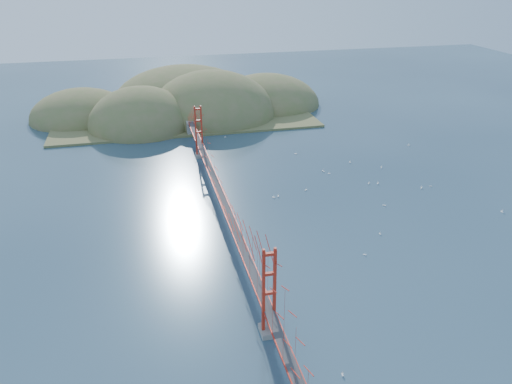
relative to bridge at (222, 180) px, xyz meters
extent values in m
plane|color=#283F50|center=(0.00, -0.18, -7.01)|extent=(320.00, 320.00, 0.00)
cube|color=gray|center=(0.00, -30.18, -6.66)|extent=(2.00, 2.40, 0.70)
cube|color=gray|center=(0.00, 29.82, -6.66)|extent=(2.00, 2.40, 0.70)
cube|color=#B12113|center=(0.00, -0.18, -3.71)|extent=(1.40, 92.00, 0.16)
cube|color=#B12113|center=(0.00, -0.18, -3.91)|extent=(1.33, 92.00, 0.24)
cube|color=#38383A|center=(0.00, -0.18, -3.61)|extent=(1.19, 92.00, 0.03)
cube|color=gray|center=(0.00, 45.82, -5.36)|extent=(2.20, 2.60, 3.30)
cube|color=olive|center=(0.00, 63.82, -6.76)|extent=(70.00, 40.00, 0.60)
ellipsoid|color=olive|center=(-12.00, 55.82, -7.01)|extent=(28.00, 28.00, 21.00)
ellipsoid|color=olive|center=(8.00, 61.82, -7.01)|extent=(36.00, 36.00, 25.00)
ellipsoid|color=olive|center=(26.00, 69.82, -7.01)|extent=(32.00, 32.00, 18.00)
ellipsoid|color=olive|center=(-28.00, 67.82, -7.01)|extent=(28.00, 28.00, 16.00)
ellipsoid|color=olive|center=(2.00, 77.82, -7.01)|extent=(44.00, 44.00, 22.00)
cube|color=white|center=(23.89, 15.24, -6.94)|extent=(0.48, 0.63, 0.11)
cylinder|color=white|center=(23.89, 15.24, -6.61)|extent=(0.02, 0.02, 0.67)
cube|color=white|center=(6.00, -38.46, -6.96)|extent=(0.24, 0.51, 0.09)
cylinder|color=white|center=(6.00, -38.46, -6.69)|extent=(0.01, 0.01, 0.53)
cube|color=white|center=(23.57, -11.70, -6.96)|extent=(0.18, 0.49, 0.09)
cylinder|color=white|center=(23.57, -11.70, -6.69)|extent=(0.01, 0.01, 0.53)
cube|color=white|center=(31.42, 18.62, -6.95)|extent=(0.34, 0.57, 0.10)
cylinder|color=white|center=(31.42, 18.62, -6.66)|extent=(0.02, 0.02, 0.59)
cube|color=white|center=(49.43, 25.58, -6.94)|extent=(0.66, 0.37, 0.11)
cylinder|color=white|center=(49.43, 25.58, -6.60)|extent=(0.02, 0.02, 0.68)
cube|color=white|center=(30.51, 7.16, -6.95)|extent=(0.47, 0.47, 0.09)
cylinder|color=white|center=(30.51, 7.16, -6.68)|extent=(0.01, 0.01, 0.55)
cube|color=white|center=(41.67, 3.11, -6.96)|extent=(0.49, 0.40, 0.09)
cylinder|color=white|center=(41.67, 3.11, -6.69)|extent=(0.01, 0.01, 0.53)
cube|color=white|center=(39.46, 2.75, -6.95)|extent=(0.49, 0.56, 0.10)
cylinder|color=white|center=(39.46, 2.75, -6.64)|extent=(0.02, 0.02, 0.61)
cube|color=white|center=(7.96, 41.82, -6.96)|extent=(0.51, 0.28, 0.09)
cylinder|color=white|center=(7.96, 41.82, -6.69)|extent=(0.01, 0.01, 0.53)
cube|color=white|center=(10.50, 5.48, -6.94)|extent=(0.59, 0.52, 0.11)
cylinder|color=white|center=(10.50, 5.48, -6.62)|extent=(0.02, 0.02, 0.65)
cube|color=white|center=(32.19, 6.72, -6.95)|extent=(0.50, 0.57, 0.10)
cylinder|color=white|center=(32.19, 6.72, -6.63)|extent=(0.02, 0.02, 0.63)
cube|color=white|center=(18.51, -16.93, -6.96)|extent=(0.45, 0.46, 0.09)
cylinder|color=white|center=(18.51, -16.93, -6.69)|extent=(0.01, 0.01, 0.53)
cube|color=white|center=(11.44, 5.76, -6.95)|extent=(0.40, 0.60, 0.10)
cylinder|color=white|center=(11.44, 5.76, -6.63)|extent=(0.02, 0.02, 0.62)
cube|color=white|center=(29.01, -2.45, -6.95)|extent=(0.59, 0.41, 0.10)
cylinder|color=white|center=(29.01, -2.45, -6.64)|extent=(0.02, 0.02, 0.62)
cube|color=white|center=(21.46, 26.36, -6.94)|extent=(0.64, 0.42, 0.11)
cylinder|color=white|center=(21.46, 26.36, -6.61)|extent=(0.02, 0.02, 0.67)
cube|color=white|center=(47.95, -9.63, -6.94)|extent=(0.32, 0.64, 0.11)
cylinder|color=white|center=(47.95, -9.63, -6.61)|extent=(0.02, 0.02, 0.67)
cube|color=white|center=(17.34, 7.10, -6.94)|extent=(0.62, 0.32, 0.11)
cylinder|color=white|center=(17.34, 7.10, -6.62)|extent=(0.02, 0.02, 0.64)
cube|color=white|center=(24.69, 13.82, -6.95)|extent=(0.58, 0.46, 0.10)
cylinder|color=white|center=(24.69, 13.82, -6.64)|extent=(0.02, 0.02, 0.62)
cube|color=white|center=(36.71, 14.26, -6.95)|extent=(0.30, 0.54, 0.09)
cylinder|color=white|center=(36.71, 14.26, -6.67)|extent=(0.01, 0.01, 0.56)
camera|label=1|loc=(-12.37, -75.15, 33.32)|focal=35.00mm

